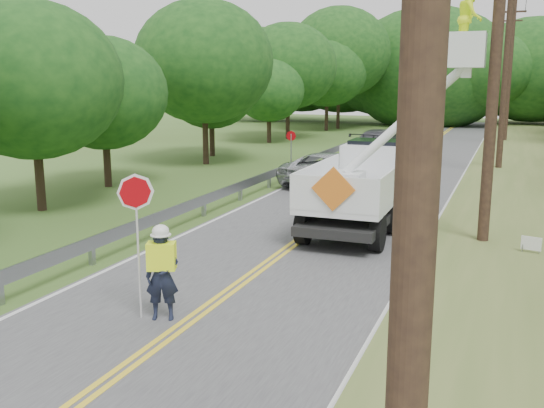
% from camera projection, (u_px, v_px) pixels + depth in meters
% --- Properties ---
extents(ground, '(140.00, 140.00, 0.00)m').
position_uv_depth(ground, '(141.00, 357.00, 10.25)').
color(ground, '#3E5220').
rests_on(ground, ground).
extents(road, '(7.20, 96.00, 0.03)m').
position_uv_depth(road, '(350.00, 203.00, 23.00)').
color(road, '#464649').
rests_on(road, ground).
extents(guardrail, '(0.18, 48.00, 0.77)m').
position_uv_depth(guardrail, '(261.00, 179.00, 25.16)').
color(guardrail, gray).
rests_on(guardrail, ground).
extents(utility_poles, '(1.60, 43.30, 10.00)m').
position_uv_depth(utility_poles, '(503.00, 61.00, 22.88)').
color(utility_poles, black).
rests_on(utility_poles, ground).
extents(treeline_left, '(9.58, 55.21, 11.23)m').
position_uv_depth(treeline_left, '(268.00, 65.00, 41.35)').
color(treeline_left, '#332319').
rests_on(treeline_left, ground).
extents(treeline_horizon, '(56.92, 14.41, 12.63)m').
position_uv_depth(treeline_horizon, '(473.00, 70.00, 59.83)').
color(treeline_horizon, '#154016').
rests_on(treeline_horizon, ground).
extents(flagger, '(1.07, 0.69, 2.86)m').
position_uv_depth(flagger, '(161.00, 269.00, 11.66)').
color(flagger, '#191E33').
rests_on(flagger, road).
extents(bucket_truck, '(4.69, 7.20, 6.97)m').
position_uv_depth(bucket_truck, '(375.00, 174.00, 19.69)').
color(bucket_truck, black).
rests_on(bucket_truck, road).
extents(suv_silver, '(4.16, 5.74, 1.45)m').
position_uv_depth(suv_silver, '(332.00, 169.00, 26.70)').
color(suv_silver, '#B7BABF').
rests_on(suv_silver, road).
extents(suv_darkgrey, '(3.10, 6.37, 1.79)m').
position_uv_depth(suv_darkgrey, '(384.00, 144.00, 35.09)').
color(suv_darkgrey, '#3F3F46').
rests_on(suv_darkgrey, road).
extents(stop_sign_permanent, '(0.48, 0.06, 2.24)m').
position_uv_depth(stop_sign_permanent, '(291.00, 147.00, 28.56)').
color(stop_sign_permanent, gray).
rests_on(stop_sign_permanent, ground).
extents(yard_sign, '(0.49, 0.14, 0.71)m').
position_uv_depth(yard_sign, '(531.00, 245.00, 15.33)').
color(yard_sign, white).
rests_on(yard_sign, ground).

